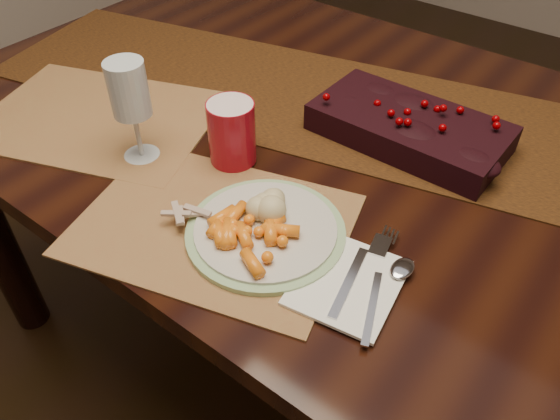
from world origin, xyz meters
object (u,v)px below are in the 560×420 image
Objects in this scene: mashed_potatoes at (264,196)px; turkey_shreds at (187,212)px; baby_carrots at (245,233)px; dinner_plate at (266,231)px; wine_glass at (133,112)px; dining_table at (353,278)px; napkin at (348,283)px; centerpiece at (410,124)px; placemat_main at (214,224)px; red_cup at (232,133)px.

turkey_shreds is at bearing -132.61° from mashed_potatoes.
baby_carrots is 0.10m from turkey_shreds.
dinner_plate is 2.93× the size of mashed_potatoes.
dinner_plate is 0.32m from wine_glass.
dining_table is at bearing 82.43° from mashed_potatoes.
centerpiece is at bearing 96.47° from napkin.
placemat_main is at bearing -104.30° from dining_table.
wine_glass is at bearing 175.59° from dinner_plate.
dining_table is 7.40× the size of dinner_plate.
mashed_potatoes is at bearing 2.29° from wine_glass.
centerpiece is 1.42× the size of dinner_plate.
dining_table is 0.49m from dinner_plate.
turkey_shreds is at bearing -170.41° from baby_carrots.
wine_glass is (-0.36, -0.33, 0.05)m from centerpiece.
red_cup is 0.61× the size of wine_glass.
dining_table is at bearing 87.32° from baby_carrots.
red_cup is at bearing 32.71° from wine_glass.
centerpiece is 1.89× the size of wine_glass.
wine_glass reaches higher than napkin.
red_cup is (-0.16, 0.11, 0.05)m from dinner_plate.
turkey_shreds is 0.18m from red_cup.
dinner_plate is at bearing 75.52° from baby_carrots.
red_cup is (-0.05, 0.17, 0.03)m from turkey_shreds.
baby_carrots is at bearing -98.87° from centerpiece.
dinner_plate is at bearing -91.22° from dining_table.
dinner_plate is at bearing -98.28° from centerpiece.
mashed_potatoes reaches higher than placemat_main.
napkin is 0.86× the size of wine_glass.
baby_carrots reaches higher than napkin.
centerpiece is 0.41m from placemat_main.
dinner_plate is 1.32× the size of wine_glass.
dinner_plate is 0.15m from napkin.
wine_glass is (-0.22, 0.05, 0.09)m from placemat_main.
placemat_main is at bearing 177.10° from napkin.
red_cup is at bearing -131.77° from dining_table.
placemat_main is at bearing -108.66° from centerpiece.
baby_carrots is at bearing -44.25° from red_cup.
placemat_main is (-0.09, -0.33, 0.38)m from dining_table.
centerpiece is 0.84× the size of placemat_main.
mashed_potatoes reaches higher than dinner_plate.
dinner_plate is (-0.05, -0.36, -0.03)m from centerpiece.
red_cup is (-0.32, 0.12, 0.05)m from napkin.
mashed_potatoes is (-0.03, 0.03, 0.03)m from dinner_plate.
wine_glass is at bearing -147.29° from red_cup.
mashed_potatoes is (-0.08, -0.32, 0.00)m from centerpiece.
mashed_potatoes is at bearing -30.49° from red_cup.
mashed_potatoes is 0.53× the size of napkin.
dining_table is 0.51m from placemat_main.
turkey_shreds reaches higher than napkin.
turkey_shreds is 0.27m from napkin.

